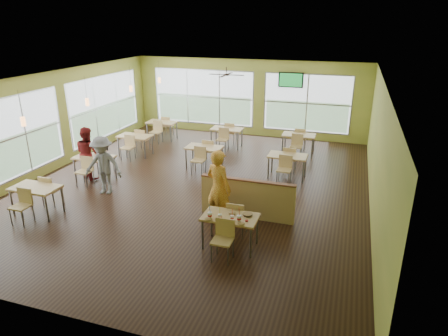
{
  "coord_description": "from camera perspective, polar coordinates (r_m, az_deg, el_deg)",
  "views": [
    {
      "loc": [
        4.25,
        -10.38,
        4.76
      ],
      "look_at": [
        1.15,
        -0.83,
        0.99
      ],
      "focal_mm": 32.0,
      "sensor_mm": 36.0,
      "label": 1
    }
  ],
  "objects": [
    {
      "name": "room",
      "position": [
        11.66,
        -4.16,
        4.78
      ],
      "size": [
        12.0,
        12.04,
        3.2
      ],
      "color": "black",
      "rests_on": "ground"
    },
    {
      "name": "wrapper_mid",
      "position": [
        8.79,
        1.15,
        -6.4
      ],
      "size": [
        0.19,
        0.17,
        0.05
      ],
      "primitive_type": "ellipsoid",
      "rotation": [
        0.0,
        0.0,
        -0.05
      ],
      "color": "tan",
      "rests_on": "main_table"
    },
    {
      "name": "wrapper_right",
      "position": [
        8.37,
        2.49,
        -7.94
      ],
      "size": [
        0.17,
        0.15,
        0.04
      ],
      "primitive_type": "ellipsoid",
      "rotation": [
        0.0,
        0.0,
        -0.15
      ],
      "color": "tan",
      "rests_on": "main_table"
    },
    {
      "name": "cup_red_far",
      "position": [
        8.45,
        2.18,
        -7.2
      ],
      "size": [
        0.1,
        0.1,
        0.38
      ],
      "color": "white",
      "rests_on": "main_table"
    },
    {
      "name": "cup_yellow",
      "position": [
        8.54,
        -0.6,
        -6.95
      ],
      "size": [
        0.09,
        0.09,
        0.32
      ],
      "color": "white",
      "rests_on": "main_table"
    },
    {
      "name": "dining_tables",
      "position": [
        13.84,
        -5.45,
        3.11
      ],
      "size": [
        6.92,
        8.72,
        0.87
      ],
      "color": "tan",
      "rests_on": "floor"
    },
    {
      "name": "cup_blue",
      "position": [
        8.58,
        -2.04,
        -6.74
      ],
      "size": [
        0.1,
        0.1,
        0.37
      ],
      "color": "white",
      "rests_on": "main_table"
    },
    {
      "name": "ketchup_cup",
      "position": [
        8.49,
        3.27,
        -7.55
      ],
      "size": [
        0.07,
        0.07,
        0.03
      ],
      "primitive_type": "cylinder",
      "color": "#981508",
      "rests_on": "main_table"
    },
    {
      "name": "wrapper_left",
      "position": [
        8.55,
        -2.19,
        -7.27
      ],
      "size": [
        0.2,
        0.19,
        0.04
      ],
      "primitive_type": "ellipsoid",
      "rotation": [
        0.0,
        0.0,
        -0.23
      ],
      "color": "tan",
      "rests_on": "main_table"
    },
    {
      "name": "main_table",
      "position": [
        8.75,
        0.9,
        -7.58
      ],
      "size": [
        1.22,
        1.52,
        0.87
      ],
      "color": "tan",
      "rests_on": "floor"
    },
    {
      "name": "pendant_lights",
      "position": [
        13.53,
        -16.02,
        9.97
      ],
      "size": [
        0.11,
        7.31,
        0.86
      ],
      "color": "#2D2119",
      "rests_on": "ceiling"
    },
    {
      "name": "tv_backwall",
      "position": [
        16.63,
        9.52,
        12.3
      ],
      "size": [
        1.0,
        0.07,
        0.6
      ],
      "color": "black",
      "rests_on": "wall_back"
    },
    {
      "name": "man_plaid",
      "position": [
        9.55,
        -0.77,
        -2.89
      ],
      "size": [
        0.82,
        0.69,
        1.92
      ],
      "primitive_type": "imported",
      "rotation": [
        0.0,
        0.0,
        2.76
      ],
      "color": "#CD6516",
      "rests_on": "floor"
    },
    {
      "name": "half_wall_divider",
      "position": [
        10.05,
        3.33,
        -4.4
      ],
      "size": [
        2.4,
        0.14,
        1.04
      ],
      "color": "tan",
      "rests_on": "floor"
    },
    {
      "name": "patron_grey",
      "position": [
        11.84,
        -16.88,
        0.36
      ],
      "size": [
        1.16,
        0.74,
        1.7
      ],
      "primitive_type": "imported",
      "rotation": [
        0.0,
        0.0,
        0.1
      ],
      "color": "slate",
      "rests_on": "floor"
    },
    {
      "name": "cup_red_near",
      "position": [
        8.5,
        1.18,
        -7.12
      ],
      "size": [
        0.09,
        0.09,
        0.31
      ],
      "color": "white",
      "rests_on": "main_table"
    },
    {
      "name": "ceiling_fan",
      "position": [
        14.16,
        0.34,
        13.2
      ],
      "size": [
        1.25,
        1.25,
        0.29
      ],
      "color": "#2D2119",
      "rests_on": "ceiling"
    },
    {
      "name": "patron_maroon",
      "position": [
        13.18,
        -18.86,
        2.07
      ],
      "size": [
        0.99,
        0.9,
        1.65
      ],
      "primitive_type": "imported",
      "rotation": [
        0.0,
        0.0,
        2.72
      ],
      "color": "maroon",
      "rests_on": "floor"
    },
    {
      "name": "window_bays",
      "position": [
        15.48,
        -9.06,
        8.06
      ],
      "size": [
        9.24,
        10.24,
        2.38
      ],
      "color": "white",
      "rests_on": "room"
    },
    {
      "name": "food_basket",
      "position": [
        8.72,
        3.4,
        -6.65
      ],
      "size": [
        0.22,
        0.22,
        0.05
      ],
      "color": "black",
      "rests_on": "main_table"
    }
  ]
}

